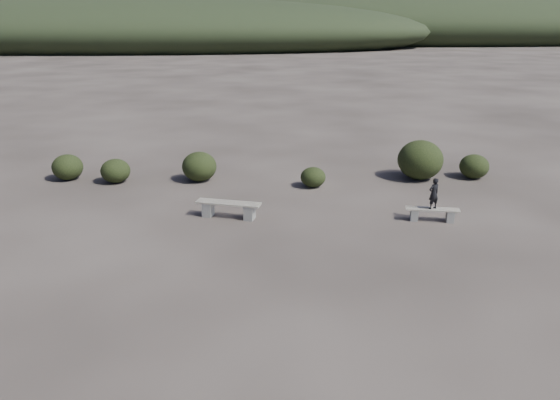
{
  "coord_description": "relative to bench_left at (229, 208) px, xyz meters",
  "views": [
    {
      "loc": [
        -0.73,
        -10.67,
        5.99
      ],
      "look_at": [
        -0.21,
        3.5,
        1.1
      ],
      "focal_mm": 35.0,
      "sensor_mm": 36.0,
      "label": 1
    }
  ],
  "objects": [
    {
      "name": "shrub_a",
      "position": [
        -4.37,
        3.84,
        0.14
      ],
      "size": [
        1.08,
        1.08,
        0.88
      ],
      "primitive_type": "ellipsoid",
      "color": "black",
      "rests_on": "ground"
    },
    {
      "name": "shrub_c",
      "position": [
        2.89,
        3.03,
        0.06
      ],
      "size": [
        0.91,
        0.91,
        0.73
      ],
      "primitive_type": "ellipsoid",
      "color": "black",
      "rests_on": "ground"
    },
    {
      "name": "seated_person",
      "position": [
        6.16,
        -0.52,
        0.57
      ],
      "size": [
        0.41,
        0.35,
        0.95
      ],
      "primitive_type": "imported",
      "rotation": [
        0.0,
        0.0,
        3.54
      ],
      "color": "black",
      "rests_on": "bench_right"
    },
    {
      "name": "shrub_f",
      "position": [
        -6.27,
        4.29,
        0.18
      ],
      "size": [
        1.13,
        1.13,
        0.96
      ],
      "primitive_type": "ellipsoid",
      "color": "black",
      "rests_on": "ground"
    },
    {
      "name": "bench_right",
      "position": [
        6.17,
        -0.52,
        -0.06
      ],
      "size": [
        1.62,
        0.6,
        0.4
      ],
      "rotation": [
        0.0,
        0.0,
        -0.17
      ],
      "color": "slate",
      "rests_on": "ground"
    },
    {
      "name": "shrub_b",
      "position": [
        -1.29,
        3.94,
        0.25
      ],
      "size": [
        1.28,
        1.28,
        1.1
      ],
      "primitive_type": "ellipsoid",
      "color": "black",
      "rests_on": "ground"
    },
    {
      "name": "shrub_d",
      "position": [
        7.01,
        3.88,
        0.44
      ],
      "size": [
        1.69,
        1.69,
        1.48
      ],
      "primitive_type": "ellipsoid",
      "color": "black",
      "rests_on": "ground"
    },
    {
      "name": "bench_left",
      "position": [
        0.0,
        0.0,
        0.0
      ],
      "size": [
        2.04,
        0.92,
        0.5
      ],
      "rotation": [
        0.0,
        0.0,
        -0.26
      ],
      "color": "slate",
      "rests_on": "ground"
    },
    {
      "name": "ground",
      "position": [
        1.74,
        -5.1,
        -0.3
      ],
      "size": [
        1200.0,
        1200.0,
        0.0
      ],
      "primitive_type": "plane",
      "color": "#2C2522",
      "rests_on": "ground"
    },
    {
      "name": "mountain_ridges",
      "position": [
        -5.75,
        333.96,
        10.53
      ],
      "size": [
        500.0,
        400.0,
        56.0
      ],
      "color": "black",
      "rests_on": "ground"
    },
    {
      "name": "shrub_e",
      "position": [
        9.1,
        3.91,
        0.15
      ],
      "size": [
        1.1,
        1.1,
        0.91
      ],
      "primitive_type": "ellipsoid",
      "color": "black",
      "rests_on": "ground"
    }
  ]
}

